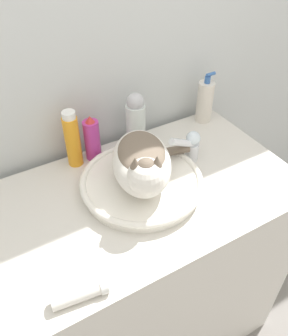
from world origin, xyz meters
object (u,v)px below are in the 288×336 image
faucet (190,145)px  spray_bottle_trigger (92,139)px  soap_pump_bottle (205,101)px  lotion_bottle_white (136,119)px  shampoo_bottle_tall (72,140)px  cream_tube (81,294)px  cat (142,162)px

faucet → spray_bottle_trigger: 0.33m
soap_pump_bottle → lotion_bottle_white: 0.30m
shampoo_bottle_tall → cream_tube: shampoo_bottle_tall is taller
soap_pump_bottle → lotion_bottle_white: size_ratio=0.99×
cat → lotion_bottle_white: size_ratio=1.70×
spray_bottle_trigger → lotion_bottle_white: size_ratio=0.83×
cat → faucet: bearing=127.5°
faucet → spray_bottle_trigger: size_ratio=0.81×
cat → lotion_bottle_white: bearing=178.8°
shampoo_bottle_tall → spray_bottle_trigger: bearing=0.0°
shampoo_bottle_tall → cream_tube: 0.51m
lotion_bottle_white → faucet: bearing=-59.8°
cat → spray_bottle_trigger: 0.24m
shampoo_bottle_tall → lotion_bottle_white: bearing=0.0°
cat → cream_tube: (-0.30, -0.23, -0.10)m
cat → faucet: cat is taller
spray_bottle_trigger → shampoo_bottle_tall: bearing=180.0°
cream_tube → lotion_bottle_white: bearing=49.0°
cat → shampoo_bottle_tall: bearing=-128.4°
shampoo_bottle_tall → spray_bottle_trigger: size_ratio=1.22×
spray_bottle_trigger → cream_tube: spray_bottle_trigger is taller
lotion_bottle_white → cream_tube: 0.62m
cat → cream_tube: cat is taller
cat → faucet: (0.21, 0.05, -0.05)m
faucet → shampoo_bottle_tall: 0.38m
shampoo_bottle_tall → lotion_bottle_white: (0.23, 0.00, 0.00)m
cream_tube → spray_bottle_trigger: bearing=62.8°
faucet → shampoo_bottle_tall: size_ratio=0.67×
spray_bottle_trigger → cream_tube: 0.53m
shampoo_bottle_tall → lotion_bottle_white: shampoo_bottle_tall is taller
spray_bottle_trigger → faucet: bearing=-33.7°
soap_pump_bottle → spray_bottle_trigger: (-0.47, -0.00, -0.01)m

